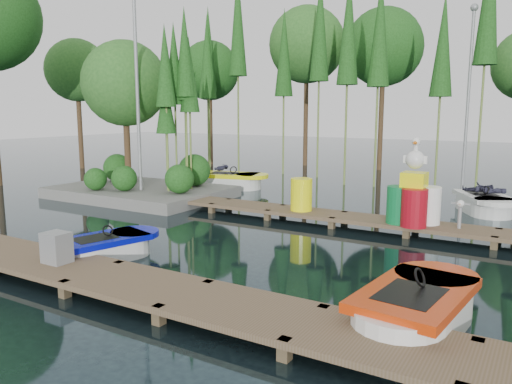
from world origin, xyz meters
The scene contains 15 objects.
ground_plane centered at (0.00, 0.00, 0.00)m, with size 90.00×90.00×0.00m, color #1A2B31.
near_dock centered at (0.00, -4.50, 0.23)m, with size 18.00×1.50×0.50m.
far_dock centered at (1.00, 2.50, 0.23)m, with size 15.00×1.20×0.50m.
island centered at (-6.30, 3.29, 3.18)m, with size 6.20×4.20×6.75m.
tree_screen centered at (-2.04, 10.60, 6.12)m, with size 34.42×18.53×10.31m.
lamp_island centered at (-5.50, 2.50, 4.26)m, with size 0.30×0.30×7.25m.
lamp_rear centered at (4.00, 11.00, 4.26)m, with size 0.30×0.30×7.25m.
boat_blue centered at (-1.13, -3.17, 0.23)m, with size 1.69×2.60×0.81m.
boat_red centered at (5.52, -3.25, 0.28)m, with size 1.62×3.03×0.98m.
boat_yellow_far centered at (-4.31, 6.51, 0.32)m, with size 3.21×2.00×1.49m.
boat_white_far centered at (5.34, 6.46, 0.29)m, with size 2.41×3.02×1.31m.
utility_cabinet centered at (-0.99, -4.50, 0.60)m, with size 0.49×0.41×0.59m, color gray.
yellow_barrel centered at (0.85, 2.50, 0.77)m, with size 0.63×0.63×0.95m, color #FEFF0D.
drum_cluster centered at (4.11, 2.34, 0.96)m, with size 1.29×1.19×2.23m.
seagull_post centered at (5.21, 2.50, 0.78)m, with size 0.45×0.24×0.71m.
Camera 1 is at (7.08, -10.50, 3.22)m, focal length 35.00 mm.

